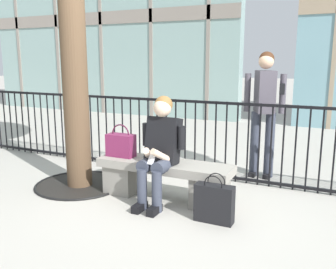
% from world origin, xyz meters
% --- Properties ---
extents(ground_plane, '(60.00, 60.00, 0.00)m').
position_xyz_m(ground_plane, '(0.00, 0.00, 0.00)').
color(ground_plane, '#B2ADA3').
extents(stone_bench, '(1.60, 0.44, 0.45)m').
position_xyz_m(stone_bench, '(0.00, 0.00, 0.27)').
color(stone_bench, gray).
rests_on(stone_bench, ground).
extents(seated_person_with_phone, '(0.52, 0.66, 1.21)m').
position_xyz_m(seated_person_with_phone, '(0.01, -0.13, 0.65)').
color(seated_person_with_phone, '#383D4C').
rests_on(seated_person_with_phone, ground).
extents(handbag_on_bench, '(0.34, 0.17, 0.40)m').
position_xyz_m(handbag_on_bench, '(-0.58, -0.01, 0.59)').
color(handbag_on_bench, '#7A234C').
rests_on(handbag_on_bench, stone_bench).
extents(shopping_bag, '(0.39, 0.14, 0.50)m').
position_xyz_m(shopping_bag, '(0.73, -0.36, 0.20)').
color(shopping_bag, black).
rests_on(shopping_bag, ground).
extents(bystander_at_railing, '(0.55, 0.44, 1.71)m').
position_xyz_m(bystander_at_railing, '(0.84, 1.37, 1.00)').
color(bystander_at_railing, '#383D4C').
rests_on(bystander_at_railing, ground).
extents(plaza_railing, '(9.41, 0.04, 1.07)m').
position_xyz_m(plaza_railing, '(-0.00, 0.96, 0.54)').
color(plaza_railing, black).
rests_on(plaza_railing, ground).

